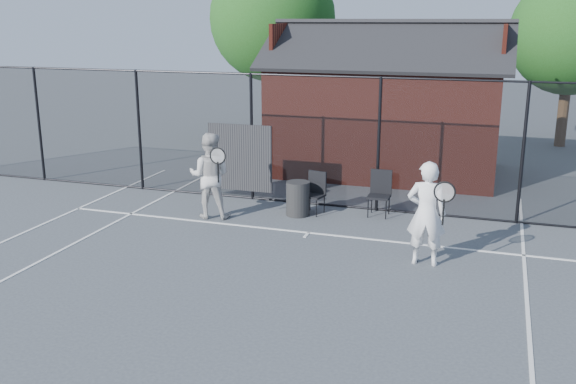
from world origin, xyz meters
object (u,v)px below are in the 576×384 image
(clubhouse, at_px, (387,114))
(player_back, at_px, (210,176))
(chair_left, at_px, (379,194))
(chair_right, at_px, (313,194))
(waste_bin, at_px, (298,199))
(player_front, at_px, (426,213))

(clubhouse, height_order, player_back, clubhouse)
(player_back, distance_m, chair_left, 3.70)
(chair_left, xyz_separation_m, chair_right, (-1.41, -0.29, -0.03))
(clubhouse, relative_size, waste_bin, 8.58)
(chair_right, relative_size, waste_bin, 1.21)
(player_front, relative_size, player_back, 1.00)
(chair_right, distance_m, waste_bin, 0.37)
(clubhouse, bearing_deg, waste_bin, -102.38)
(player_front, bearing_deg, chair_left, 116.61)
(chair_right, height_order, waste_bin, chair_right)
(player_back, relative_size, chair_left, 1.90)
(player_front, relative_size, chair_left, 1.90)
(clubhouse, xyz_separation_m, player_back, (-2.84, -5.62, -0.68))
(player_front, xyz_separation_m, player_back, (-4.75, 1.35, -0.00))
(player_front, height_order, chair_left, player_front)
(clubhouse, height_order, waste_bin, clubhouse)
(player_front, bearing_deg, chair_right, 139.76)
(chair_right, bearing_deg, player_front, -27.19)
(waste_bin, bearing_deg, chair_right, 36.52)
(chair_left, distance_m, waste_bin, 1.78)
(chair_right, bearing_deg, waste_bin, -130.43)
(player_back, bearing_deg, chair_left, 19.37)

